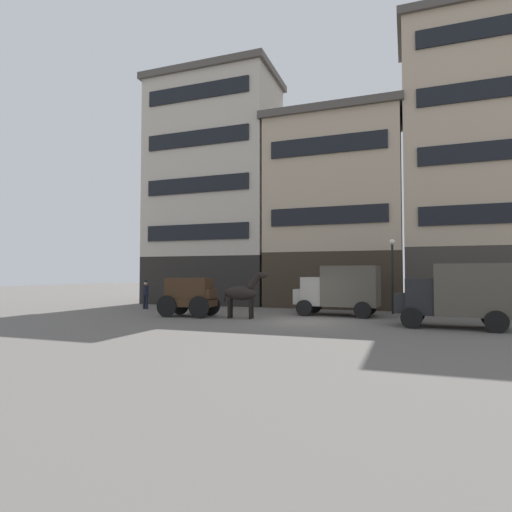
{
  "coord_description": "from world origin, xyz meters",
  "views": [
    {
      "loc": [
        4.43,
        -18.89,
        2.24
      ],
      "look_at": [
        -3.11,
        1.93,
        3.15
      ],
      "focal_mm": 29.2,
      "sensor_mm": 36.0,
      "label": 1
    }
  ],
  "objects_px": {
    "draft_horse": "(243,293)",
    "pedestrian_officer": "(146,293)",
    "cargo_wagon": "(190,294)",
    "streetlamp_curbside": "(392,265)",
    "delivery_truck_far": "(456,293)",
    "delivery_truck_near": "(340,289)"
  },
  "relations": [
    {
      "from": "pedestrian_officer",
      "to": "cargo_wagon",
      "type": "bearing_deg",
      "value": -31.9
    },
    {
      "from": "cargo_wagon",
      "to": "streetlamp_curbside",
      "type": "bearing_deg",
      "value": 26.83
    },
    {
      "from": "draft_horse",
      "to": "delivery_truck_far",
      "type": "relative_size",
      "value": 0.52
    },
    {
      "from": "delivery_truck_far",
      "to": "delivery_truck_near",
      "type": "bearing_deg",
      "value": 147.65
    },
    {
      "from": "draft_horse",
      "to": "delivery_truck_far",
      "type": "bearing_deg",
      "value": -1.81
    },
    {
      "from": "draft_horse",
      "to": "delivery_truck_far",
      "type": "distance_m",
      "value": 9.55
    },
    {
      "from": "cargo_wagon",
      "to": "streetlamp_curbside",
      "type": "xyz_separation_m",
      "value": [
        9.87,
        4.99,
        1.52
      ]
    },
    {
      "from": "draft_horse",
      "to": "streetlamp_curbside",
      "type": "height_order",
      "value": "streetlamp_curbside"
    },
    {
      "from": "cargo_wagon",
      "to": "draft_horse",
      "type": "relative_size",
      "value": 1.26
    },
    {
      "from": "delivery_truck_far",
      "to": "pedestrian_officer",
      "type": "distance_m",
      "value": 17.55
    },
    {
      "from": "delivery_truck_near",
      "to": "cargo_wagon",
      "type": "bearing_deg",
      "value": -157.47
    },
    {
      "from": "draft_horse",
      "to": "delivery_truck_far",
      "type": "xyz_separation_m",
      "value": [
        9.55,
        -0.3,
        0.15
      ]
    },
    {
      "from": "pedestrian_officer",
      "to": "streetlamp_curbside",
      "type": "relative_size",
      "value": 0.44
    },
    {
      "from": "pedestrian_officer",
      "to": "streetlamp_curbside",
      "type": "distance_m",
      "value": 14.85
    },
    {
      "from": "draft_horse",
      "to": "streetlamp_curbside",
      "type": "distance_m",
      "value": 8.64
    },
    {
      "from": "draft_horse",
      "to": "streetlamp_curbside",
      "type": "xyz_separation_m",
      "value": [
        6.92,
        4.99,
        1.4
      ]
    },
    {
      "from": "cargo_wagon",
      "to": "delivery_truck_near",
      "type": "xyz_separation_m",
      "value": [
        7.26,
        3.01,
        0.28
      ]
    },
    {
      "from": "cargo_wagon",
      "to": "draft_horse",
      "type": "height_order",
      "value": "draft_horse"
    },
    {
      "from": "draft_horse",
      "to": "pedestrian_officer",
      "type": "distance_m",
      "value": 8.25
    },
    {
      "from": "draft_horse",
      "to": "delivery_truck_near",
      "type": "bearing_deg",
      "value": 34.92
    },
    {
      "from": "cargo_wagon",
      "to": "pedestrian_officer",
      "type": "relative_size",
      "value": 1.65
    },
    {
      "from": "cargo_wagon",
      "to": "pedestrian_officer",
      "type": "bearing_deg",
      "value": 148.1
    }
  ]
}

